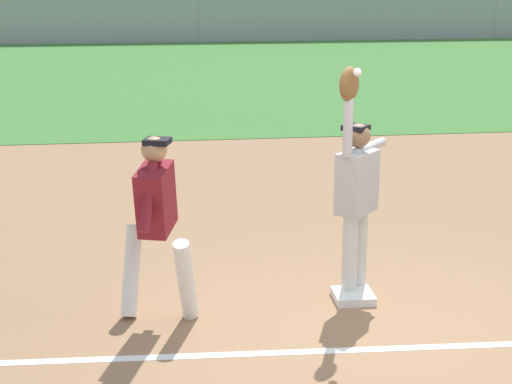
{
  "coord_description": "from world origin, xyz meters",
  "views": [
    {
      "loc": [
        -1.91,
        -6.72,
        3.23
      ],
      "look_at": [
        -0.94,
        0.97,
        1.05
      ],
      "focal_mm": 58.69,
      "sensor_mm": 36.0,
      "label": 1
    }
  ],
  "objects_px": {
    "parked_car_red": "(13,18)",
    "parked_car_white": "(144,18)",
    "first_base": "(353,296)",
    "runner": "(156,216)",
    "fielder": "(356,186)",
    "baseball": "(357,72)",
    "parked_car_tan": "(276,16)"
  },
  "relations": [
    {
      "from": "first_base",
      "to": "fielder",
      "type": "xyz_separation_m",
      "value": [
        0.03,
        0.15,
        1.08
      ]
    },
    {
      "from": "runner",
      "to": "baseball",
      "type": "distance_m",
      "value": 2.21
    },
    {
      "from": "first_base",
      "to": "parked_car_tan",
      "type": "bearing_deg",
      "value": 82.94
    },
    {
      "from": "baseball",
      "to": "parked_car_white",
      "type": "bearing_deg",
      "value": 93.96
    },
    {
      "from": "fielder",
      "to": "parked_car_red",
      "type": "xyz_separation_m",
      "value": [
        -7.75,
        30.24,
        -0.45
      ]
    },
    {
      "from": "fielder",
      "to": "baseball",
      "type": "xyz_separation_m",
      "value": [
        -0.09,
        -0.26,
        1.12
      ]
    },
    {
      "from": "runner",
      "to": "parked_car_red",
      "type": "xyz_separation_m",
      "value": [
        -5.85,
        30.57,
        -0.32
      ]
    },
    {
      "from": "fielder",
      "to": "parked_car_tan",
      "type": "relative_size",
      "value": 0.5
    },
    {
      "from": "first_base",
      "to": "runner",
      "type": "bearing_deg",
      "value": -174.29
    },
    {
      "from": "parked_car_red",
      "to": "baseball",
      "type": "bearing_deg",
      "value": -69.4
    },
    {
      "from": "runner",
      "to": "parked_car_red",
      "type": "bearing_deg",
      "value": 117.47
    },
    {
      "from": "baseball",
      "to": "parked_car_tan",
      "type": "height_order",
      "value": "baseball"
    },
    {
      "from": "fielder",
      "to": "baseball",
      "type": "bearing_deg",
      "value": 112.67
    },
    {
      "from": "runner",
      "to": "baseball",
      "type": "relative_size",
      "value": 23.24
    },
    {
      "from": "parked_car_red",
      "to": "parked_car_tan",
      "type": "relative_size",
      "value": 1.0
    },
    {
      "from": "fielder",
      "to": "parked_car_tan",
      "type": "xyz_separation_m",
      "value": [
        3.76,
        30.42,
        -0.45
      ]
    },
    {
      "from": "runner",
      "to": "fielder",
      "type": "bearing_deg",
      "value": 26.56
    },
    {
      "from": "parked_car_red",
      "to": "parked_car_tan",
      "type": "xyz_separation_m",
      "value": [
        11.51,
        0.19,
        0.0
      ]
    },
    {
      "from": "parked_car_white",
      "to": "parked_car_tan",
      "type": "relative_size",
      "value": 0.97
    },
    {
      "from": "first_base",
      "to": "baseball",
      "type": "xyz_separation_m",
      "value": [
        -0.06,
        -0.11,
        2.2
      ]
    },
    {
      "from": "fielder",
      "to": "parked_car_red",
      "type": "distance_m",
      "value": 31.22
    },
    {
      "from": "fielder",
      "to": "baseball",
      "type": "distance_m",
      "value": 1.16
    },
    {
      "from": "first_base",
      "to": "baseball",
      "type": "bearing_deg",
      "value": -117.83
    },
    {
      "from": "first_base",
      "to": "runner",
      "type": "relative_size",
      "value": 0.22
    },
    {
      "from": "fielder",
      "to": "parked_car_white",
      "type": "bearing_deg",
      "value": -44.71
    },
    {
      "from": "parked_car_white",
      "to": "parked_car_tan",
      "type": "bearing_deg",
      "value": 8.26
    },
    {
      "from": "first_base",
      "to": "parked_car_tan",
      "type": "height_order",
      "value": "parked_car_tan"
    },
    {
      "from": "parked_car_red",
      "to": "parked_car_white",
      "type": "height_order",
      "value": "same"
    },
    {
      "from": "baseball",
      "to": "parked_car_red",
      "type": "height_order",
      "value": "baseball"
    },
    {
      "from": "parked_car_white",
      "to": "parked_car_tan",
      "type": "distance_m",
      "value": 5.97
    },
    {
      "from": "parked_car_white",
      "to": "parked_car_red",
      "type": "bearing_deg",
      "value": 176.02
    },
    {
      "from": "parked_car_red",
      "to": "parked_car_white",
      "type": "xyz_separation_m",
      "value": [
        5.59,
        -0.53,
        0.0
      ]
    }
  ]
}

